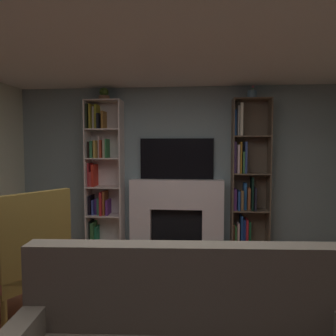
{
  "coord_description": "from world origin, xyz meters",
  "views": [
    {
      "loc": [
        0.3,
        -2.29,
        1.56
      ],
      "look_at": [
        0.0,
        1.08,
        1.33
      ],
      "focal_mm": 33.04,
      "sensor_mm": 36.0,
      "label": 1
    }
  ],
  "objects_px": {
    "fireplace": "(176,210)",
    "coffee_table": "(191,304)",
    "bookshelf_left": "(102,171)",
    "armchair": "(26,260)",
    "bookshelf_right": "(246,180)",
    "vase_with_flowers": "(252,94)",
    "tv": "(177,159)",
    "potted_plant": "(104,95)"
  },
  "relations": [
    {
      "from": "fireplace",
      "to": "coffee_table",
      "type": "xyz_separation_m",
      "value": [
        0.28,
        -2.56,
        -0.2
      ]
    },
    {
      "from": "bookshelf_left",
      "to": "armchair",
      "type": "height_order",
      "value": "bookshelf_left"
    },
    {
      "from": "bookshelf_right",
      "to": "bookshelf_left",
      "type": "bearing_deg",
      "value": -179.58
    },
    {
      "from": "vase_with_flowers",
      "to": "bookshelf_right",
      "type": "bearing_deg",
      "value": 146.02
    },
    {
      "from": "fireplace",
      "to": "armchair",
      "type": "distance_m",
      "value": 2.66
    },
    {
      "from": "vase_with_flowers",
      "to": "armchair",
      "type": "relative_size",
      "value": 0.16
    },
    {
      "from": "fireplace",
      "to": "coffee_table",
      "type": "bearing_deg",
      "value": -83.84
    },
    {
      "from": "armchair",
      "to": "bookshelf_left",
      "type": "bearing_deg",
      "value": 91.44
    },
    {
      "from": "bookshelf_right",
      "to": "fireplace",
      "type": "bearing_deg",
      "value": -179.94
    },
    {
      "from": "tv",
      "to": "armchair",
      "type": "xyz_separation_m",
      "value": [
        -1.15,
        -2.48,
        -0.79
      ]
    },
    {
      "from": "bookshelf_left",
      "to": "bookshelf_right",
      "type": "relative_size",
      "value": 1.0
    },
    {
      "from": "tv",
      "to": "fireplace",
      "type": "bearing_deg",
      "value": -90.0
    },
    {
      "from": "bookshelf_left",
      "to": "bookshelf_right",
      "type": "bearing_deg",
      "value": 0.42
    },
    {
      "from": "potted_plant",
      "to": "armchair",
      "type": "relative_size",
      "value": 0.17
    },
    {
      "from": "tv",
      "to": "vase_with_flowers",
      "type": "distance_m",
      "value": 1.52
    },
    {
      "from": "fireplace",
      "to": "bookshelf_right",
      "type": "relative_size",
      "value": 0.69
    },
    {
      "from": "bookshelf_left",
      "to": "bookshelf_right",
      "type": "height_order",
      "value": "same"
    },
    {
      "from": "fireplace",
      "to": "potted_plant",
      "type": "relative_size",
      "value": 7.97
    },
    {
      "from": "fireplace",
      "to": "tv",
      "type": "relative_size",
      "value": 1.36
    },
    {
      "from": "potted_plant",
      "to": "bookshelf_right",
      "type": "bearing_deg",
      "value": 1.1
    },
    {
      "from": "bookshelf_right",
      "to": "vase_with_flowers",
      "type": "relative_size",
      "value": 11.92
    },
    {
      "from": "tv",
      "to": "vase_with_flowers",
      "type": "xyz_separation_m",
      "value": [
        1.15,
        -0.12,
        0.99
      ]
    },
    {
      "from": "fireplace",
      "to": "vase_with_flowers",
      "type": "bearing_deg",
      "value": -2.1
    },
    {
      "from": "tv",
      "to": "bookshelf_left",
      "type": "bearing_deg",
      "value": -175.57
    },
    {
      "from": "bookshelf_left",
      "to": "potted_plant",
      "type": "distance_m",
      "value": 1.22
    },
    {
      "from": "vase_with_flowers",
      "to": "potted_plant",
      "type": "bearing_deg",
      "value": 179.99
    },
    {
      "from": "armchair",
      "to": "potted_plant",
      "type": "bearing_deg",
      "value": 89.97
    },
    {
      "from": "potted_plant",
      "to": "armchair",
      "type": "bearing_deg",
      "value": -90.03
    },
    {
      "from": "vase_with_flowers",
      "to": "coffee_table",
      "type": "height_order",
      "value": "vase_with_flowers"
    },
    {
      "from": "vase_with_flowers",
      "to": "coffee_table",
      "type": "distance_m",
      "value": 3.34
    },
    {
      "from": "potted_plant",
      "to": "coffee_table",
      "type": "xyz_separation_m",
      "value": [
        1.42,
        -2.52,
        -2.04
      ]
    },
    {
      "from": "potted_plant",
      "to": "armchair",
      "type": "distance_m",
      "value": 2.97
    },
    {
      "from": "tv",
      "to": "vase_with_flowers",
      "type": "height_order",
      "value": "vase_with_flowers"
    },
    {
      "from": "bookshelf_right",
      "to": "potted_plant",
      "type": "distance_m",
      "value": 2.6
    },
    {
      "from": "tv",
      "to": "bookshelf_right",
      "type": "bearing_deg",
      "value": -4.06
    },
    {
      "from": "coffee_table",
      "to": "armchair",
      "type": "bearing_deg",
      "value": 173.72
    },
    {
      "from": "bookshelf_right",
      "to": "potted_plant",
      "type": "xyz_separation_m",
      "value": [
        -2.23,
        -0.04,
        1.33
      ]
    },
    {
      "from": "fireplace",
      "to": "tv",
      "type": "bearing_deg",
      "value": 90.0
    },
    {
      "from": "tv",
      "to": "potted_plant",
      "type": "relative_size",
      "value": 5.87
    },
    {
      "from": "tv",
      "to": "bookshelf_left",
      "type": "xyz_separation_m",
      "value": [
        -1.21,
        -0.09,
        -0.2
      ]
    },
    {
      "from": "coffee_table",
      "to": "tv",
      "type": "bearing_deg",
      "value": 95.98
    },
    {
      "from": "coffee_table",
      "to": "bookshelf_right",
      "type": "bearing_deg",
      "value": 72.47
    }
  ]
}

